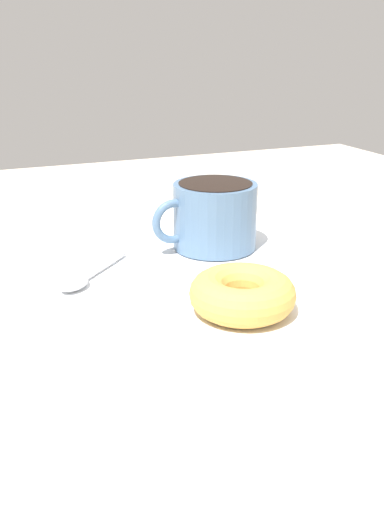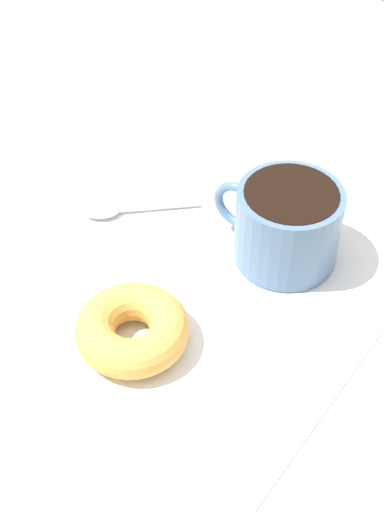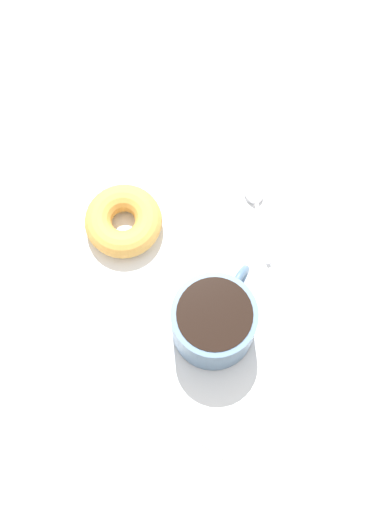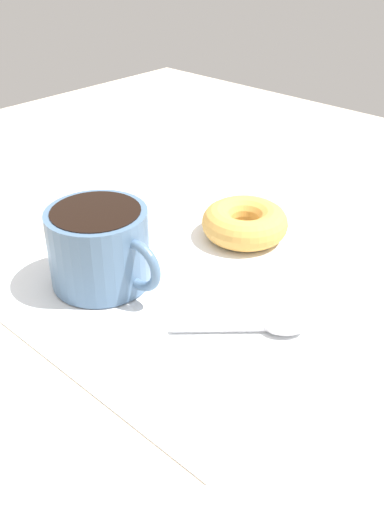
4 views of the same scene
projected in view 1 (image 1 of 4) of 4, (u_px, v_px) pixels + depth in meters
The scene contains 5 objects.
ground_plane at pixel (209, 278), 60.44cm from camera, with size 120.00×120.00×2.00cm, color beige.
napkin at pixel (192, 276), 58.16cm from camera, with size 33.94×33.94×0.30cm, color white.
coffee_cup at pixel (214, 214), 64.52cm from camera, with size 9.47×12.43×7.53cm.
donut at pixel (242, 294), 49.71cm from camera, with size 9.38×9.38×3.30cm, color gold.
spoon at pixel (82, 279), 55.94cm from camera, with size 9.00×9.24×0.90cm.
Camera 1 is at (-50.83, 22.84, 22.62)cm, focal length 40.00 mm.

